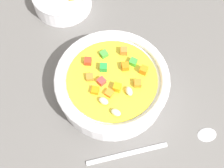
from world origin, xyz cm
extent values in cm
cube|color=#565451|center=(0.00, 0.00, -1.00)|extent=(140.00, 140.00, 2.00)
cylinder|color=white|center=(0.00, 0.00, 2.17)|extent=(19.99, 19.99, 4.34)
torus|color=white|center=(0.00, 0.00, 4.84)|extent=(20.48, 20.48, 1.68)
cylinder|color=gold|center=(0.00, 0.00, 4.54)|extent=(16.18, 16.18, 0.40)
cube|color=orange|center=(-2.17, 5.31, 5.42)|extent=(1.54, 1.54, 1.36)
cube|color=red|center=(-2.54, -4.76, 5.30)|extent=(1.36, 1.36, 1.13)
cube|color=orange|center=(2.88, -2.47, 5.17)|extent=(1.28, 1.28, 0.88)
cube|color=orange|center=(-2.44, 2.03, 5.34)|extent=(1.56, 1.56, 1.22)
cube|color=orange|center=(-5.62, 1.36, 5.36)|extent=(1.38, 1.38, 1.25)
cube|color=orange|center=(3.05, -0.01, 5.18)|extent=(1.65, 1.65, 0.88)
cube|color=green|center=(-4.56, -2.16, 5.18)|extent=(1.76, 1.76, 0.88)
cube|color=green|center=(-3.65, 3.28, 5.24)|extent=(1.59, 1.59, 1.00)
cube|color=orange|center=(1.89, 1.18, 5.41)|extent=(1.43, 1.43, 1.35)
ellipsoid|color=beige|center=(4.66, -0.72, 5.30)|extent=(1.73, 2.05, 1.13)
cube|color=orange|center=(0.51, 4.56, 5.26)|extent=(1.43, 1.43, 1.04)
ellipsoid|color=beige|center=(6.37, 1.61, 5.27)|extent=(1.67, 2.03, 1.07)
ellipsoid|color=beige|center=(2.25, 3.26, 5.32)|extent=(2.07, 1.82, 1.17)
cube|color=green|center=(-1.67, -1.77, 5.35)|extent=(1.38, 1.38, 1.23)
cube|color=orange|center=(0.53, -3.82, 5.18)|extent=(1.55, 1.55, 0.88)
cube|color=red|center=(1.04, -1.68, 5.25)|extent=(1.75, 1.75, 1.03)
cylinder|color=silver|center=(11.59, 4.39, 0.42)|extent=(6.09, 13.51, 0.83)
ellipsoid|color=silver|center=(6.15, 17.91, 0.39)|extent=(3.59, 4.13, 0.79)
camera|label=1|loc=(22.93, 3.47, 49.36)|focal=45.90mm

